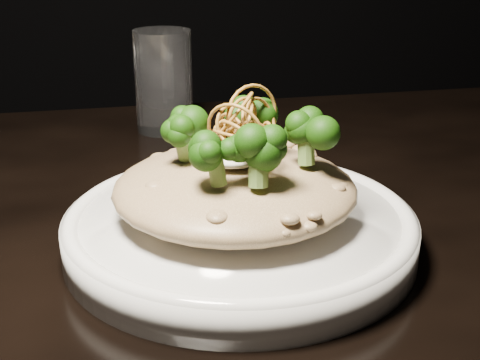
% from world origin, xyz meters
% --- Properties ---
extents(table, '(1.10, 0.80, 0.75)m').
position_xyz_m(table, '(0.00, 0.00, 0.67)').
color(table, black).
rests_on(table, ground).
extents(plate, '(0.26, 0.26, 0.03)m').
position_xyz_m(plate, '(-0.04, -0.02, 0.76)').
color(plate, silver).
rests_on(plate, table).
extents(risotto, '(0.18, 0.18, 0.04)m').
position_xyz_m(risotto, '(-0.04, -0.02, 0.80)').
color(risotto, brown).
rests_on(risotto, plate).
extents(broccoli, '(0.11, 0.11, 0.04)m').
position_xyz_m(broccoli, '(-0.03, -0.03, 0.84)').
color(broccoli, black).
rests_on(broccoli, risotto).
extents(cheese, '(0.05, 0.05, 0.01)m').
position_xyz_m(cheese, '(-0.04, -0.02, 0.82)').
color(cheese, white).
rests_on(cheese, risotto).
extents(shallots, '(0.05, 0.05, 0.03)m').
position_xyz_m(shallots, '(-0.03, -0.02, 0.85)').
color(shallots, brown).
rests_on(shallots, cheese).
extents(drinking_glass, '(0.08, 0.08, 0.12)m').
position_xyz_m(drinking_glass, '(-0.06, 0.29, 0.81)').
color(drinking_glass, silver).
rests_on(drinking_glass, table).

